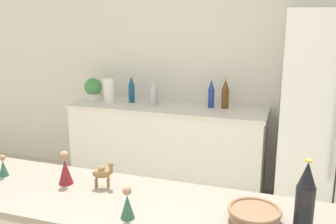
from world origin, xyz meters
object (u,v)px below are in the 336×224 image
wine_bottle (305,197)px  wise_man_figurine_crimson (3,167)px  camel_figurine (103,173)px  back_bottle_3 (225,94)px  wise_man_figurine_blue (127,204)px  refrigerator (336,119)px  fruit_bowl (254,214)px  back_bottle_1 (132,89)px  wise_man_figurine_purple (65,170)px  back_bottle_2 (155,91)px  potted_plant (93,89)px  paper_towel_roll (109,91)px  back_bottle_0 (153,95)px  back_bottle_4 (211,94)px

wine_bottle → wise_man_figurine_crimson: (-1.49, 0.05, -0.09)m
camel_figurine → back_bottle_3: bearing=83.9°
wine_bottle → wise_man_figurine_blue: (-0.69, -0.14, -0.08)m
refrigerator → fruit_bowl: bearing=-103.7°
back_bottle_1 → wise_man_figurine_purple: back_bottle_1 is taller
back_bottle_2 → potted_plant: bearing=-176.8°
camel_figurine → wise_man_figurine_crimson: camel_figurine is taller
potted_plant → wise_man_figurine_crimson: (0.64, -2.06, -0.03)m
potted_plant → wise_man_figurine_blue: size_ratio=1.68×
potted_plant → back_bottle_2: back_bottle_2 is taller
paper_towel_roll → camel_figurine: size_ratio=1.88×
back_bottle_0 → back_bottle_2: bearing=100.7°
back_bottle_0 → back_bottle_1: (-0.28, 0.10, 0.02)m
fruit_bowl → back_bottle_2: bearing=120.0°
paper_towel_roll → wise_man_figurine_crimson: bearing=-78.1°
back_bottle_1 → fruit_bowl: size_ratio=1.31×
refrigerator → wise_man_figurine_purple: 2.40m
back_bottle_0 → wise_man_figurine_blue: back_bottle_0 is taller
potted_plant → back_bottle_0: back_bottle_0 is taller
back_bottle_1 → back_bottle_3: 0.98m
back_bottle_0 → back_bottle_3: (0.70, 0.15, 0.02)m
back_bottle_3 → wise_man_figurine_purple: size_ratio=1.73×
wine_bottle → wise_man_figurine_crimson: size_ratio=2.50×
refrigerator → back_bottle_0: size_ratio=7.43×
potted_plant → back_bottle_0: bearing=-6.7°
camel_figurine → back_bottle_4: bearing=87.6°
back_bottle_4 → wise_man_figurine_crimson: back_bottle_4 is taller
back_bottle_3 → wise_man_figurine_purple: bearing=-101.4°
back_bottle_2 → back_bottle_1: bearing=-175.7°
back_bottle_3 → wise_man_figurine_purple: (-0.42, -2.10, -0.02)m
refrigerator → back_bottle_0: 1.70m
back_bottle_2 → back_bottle_3: size_ratio=0.96×
back_bottle_4 → wine_bottle: 2.32m
back_bottle_0 → camel_figurine: back_bottle_0 is taller
potted_plant → back_bottle_3: bearing=2.6°
back_bottle_2 → back_bottle_4: 0.59m
back_bottle_0 → refrigerator: bearing=-0.9°
back_bottle_3 → fruit_bowl: back_bottle_3 is taller
back_bottle_3 → refrigerator: bearing=-9.9°
paper_towel_roll → potted_plant: bearing=165.9°
potted_plant → wise_man_figurine_crimson: size_ratio=2.03×
back_bottle_4 → wise_man_figurine_crimson: 2.21m
back_bottle_3 → wine_bottle: bearing=-72.2°
paper_towel_roll → back_bottle_4: size_ratio=0.86×
back_bottle_3 → potted_plant: bearing=-177.4°
back_bottle_0 → fruit_bowl: (1.21, -2.02, -0.04)m
back_bottle_0 → wise_man_figurine_purple: size_ratio=1.44×
back_bottle_0 → back_bottle_3: back_bottle_3 is taller
paper_towel_roll → back_bottle_1: back_bottle_1 is taller
refrigerator → wise_man_figurine_blue: refrigerator is taller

